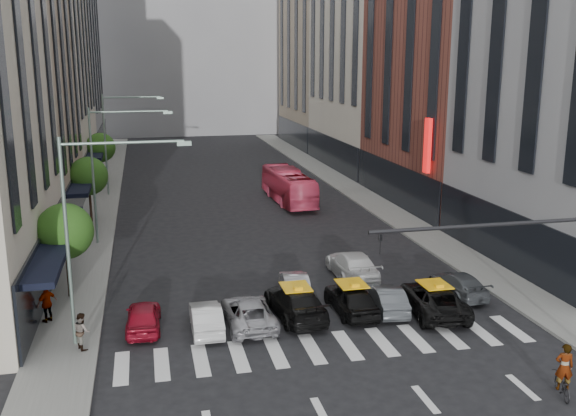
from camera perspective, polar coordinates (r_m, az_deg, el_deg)
ground at (r=27.37m, az=5.07°, el=-13.48°), size 160.00×160.00×0.00m
sidewalk_left at (r=54.74m, az=-16.45°, el=-0.20°), size 3.00×96.00×0.15m
sidewalk_right at (r=57.87m, az=6.87°, el=0.96°), size 3.00×96.00×0.15m
building_left_b at (r=52.06m, az=-23.63°, el=11.85°), size 8.00×16.00×24.00m
building_left_d at (r=88.75m, az=-19.43°, el=14.26°), size 8.00×18.00×30.00m
building_right_b at (r=55.96m, az=13.78°, el=13.60°), size 8.00×18.00×26.00m
building_right_d at (r=91.62m, az=2.93°, el=14.29°), size 8.00×18.00×28.00m
building_far at (r=108.64m, az=-9.07°, el=16.09°), size 30.00×10.00×36.00m
tree_near at (r=34.57m, az=-19.21°, el=-1.97°), size 2.88×2.88×4.95m
tree_mid at (r=50.14m, az=-17.32°, el=2.72°), size 2.88×2.88×4.95m
tree_far at (r=65.92m, az=-16.32°, el=5.18°), size 2.88×2.88×4.95m
streetlamp_near at (r=28.06m, az=-17.27°, el=-0.51°), size 5.38×0.25×9.00m
streetlamp_mid at (r=43.75m, az=-15.79°, el=4.36°), size 5.38×0.25×9.00m
streetlamp_far at (r=59.61m, az=-15.09°, el=6.64°), size 5.38×0.25×9.00m
traffic_signal at (r=28.12m, az=21.04°, el=-3.79°), size 10.10×0.20×6.00m
liberty_sign at (r=48.15m, az=12.30°, el=5.44°), size 0.30×0.70×4.00m
car_red at (r=30.68m, az=-12.73°, el=-9.37°), size 1.71×3.92×1.32m
car_white_front at (r=30.07m, az=-7.29°, el=-9.64°), size 1.40×3.93×1.29m
car_silver at (r=30.47m, az=-3.52°, el=-9.22°), size 2.24×4.71×1.30m
taxi_left at (r=31.32m, az=0.69°, el=-8.35°), size 2.50×5.35×1.51m
taxi_center at (r=31.92m, az=5.64°, el=-8.01°), size 1.88×4.44×1.50m
car_grey_mid at (r=32.41m, az=8.80°, el=-7.97°), size 1.81×4.04×1.29m
taxi_right at (r=32.58m, az=12.82°, el=-7.87°), size 3.07×5.51×1.46m
car_grey_curb at (r=35.26m, az=14.89°, el=-6.54°), size 1.93×4.34×1.24m
car_row2_left at (r=34.14m, az=0.56°, el=-6.73°), size 1.64×3.88×1.25m
car_row2_right at (r=36.79m, az=5.76°, el=-5.06°), size 2.37×5.39×1.54m
bus at (r=55.50m, az=0.04°, el=1.96°), size 2.83×10.32×2.85m
motorcycle at (r=26.70m, az=23.20°, el=-14.28°), size 1.03×1.72×0.85m
rider at (r=26.13m, az=23.47°, el=-11.65°), size 0.77×0.62×1.84m
pedestrian_near at (r=29.10m, az=-17.85°, el=-10.35°), size 0.88×0.96×1.60m
pedestrian_far at (r=32.37m, az=-20.64°, el=-7.92°), size 1.08×1.08×1.84m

